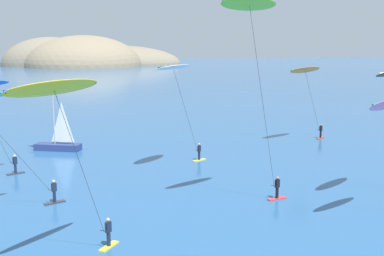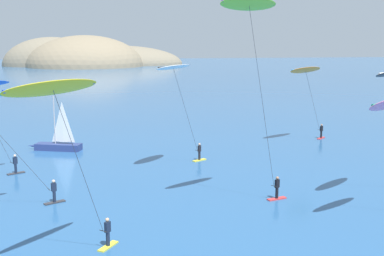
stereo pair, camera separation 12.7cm
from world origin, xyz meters
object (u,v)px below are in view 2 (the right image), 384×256
Objects in this scene: kitesurfer_yellow at (58,103)px; kitesurfer_white at (176,75)px; kitesurfer_orange at (307,75)px; kitesurfer_lime at (252,22)px; sailboat_near at (56,144)px.

kitesurfer_white is (8.26, 17.76, -0.04)m from kitesurfer_yellow.
kitesurfer_orange is at bearing 29.86° from kitesurfer_white.
kitesurfer_yellow is at bearing -132.07° from kitesurfer_orange.
kitesurfer_orange is 18.61m from kitesurfer_white.
sailboat_near is at bearing 125.19° from kitesurfer_lime.
sailboat_near is at bearing 138.54° from kitesurfer_white.
sailboat_near is 0.62× the size of kitesurfer_white.
kitesurfer_yellow is 14.14m from kitesurfer_lime.
kitesurfer_yellow is at bearing -114.95° from kitesurfer_white.
kitesurfer_yellow reaches higher than kitesurfer_orange.
kitesurfer_orange is (27.47, -0.77, 6.94)m from sailboat_near.
sailboat_near is 0.61× the size of kitesurfer_yellow.
kitesurfer_lime is at bearing -122.43° from kitesurfer_orange.
kitesurfer_yellow reaches higher than sailboat_near.
kitesurfer_yellow is at bearing -149.19° from kitesurfer_lime.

